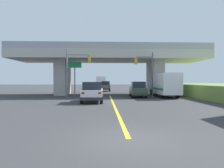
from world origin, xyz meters
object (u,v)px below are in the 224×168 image
suv_crossing (138,89)px  traffic_signal_farside (75,67)px  sedan_oncoming (105,86)px  highway_sign (75,69)px  box_truck (165,85)px  semi_truck_distant (101,82)px  suv_lead (93,92)px  traffic_signal_nearside (147,69)px

suv_crossing → traffic_signal_farside: bearing=-173.8°
sedan_oncoming → highway_sign: size_ratio=0.88×
suv_crossing → box_truck: box_truck is taller
suv_crossing → semi_truck_distant: (-5.02, 26.65, 0.63)m
suv_lead → box_truck: box_truck is taller
suv_lead → suv_crossing: 7.88m
traffic_signal_nearside → semi_truck_distant: bearing=103.2°
box_truck → semi_truck_distant: (-8.61, 26.29, 0.02)m
suv_lead → traffic_signal_farside: bearing=115.7°
traffic_signal_farside → sedan_oncoming: bearing=75.7°
suv_lead → traffic_signal_farside: 6.44m
box_truck → semi_truck_distant: bearing=108.1°
box_truck → semi_truck_distant: size_ratio=1.06×
suv_lead → sedan_oncoming: (1.51, 20.97, -0.00)m
sedan_oncoming → suv_crossing: bearing=-75.3°
sedan_oncoming → traffic_signal_farside: size_ratio=0.71×
suv_lead → sedan_oncoming: size_ratio=1.07×
suv_lead → traffic_signal_nearside: (6.71, 5.76, 2.66)m
box_truck → sedan_oncoming: size_ratio=1.70×
suv_crossing → traffic_signal_nearside: traffic_signal_nearside is taller
sedan_oncoming → traffic_signal_nearside: (5.20, -15.20, 2.67)m
sedan_oncoming → traffic_signal_nearside: traffic_signal_nearside is taller
traffic_signal_nearside → suv_crossing: bearing=-172.8°
suv_crossing → highway_sign: (-8.37, 2.13, 2.70)m
suv_lead → suv_crossing: size_ratio=1.05×
suv_lead → semi_truck_distant: 32.27m
box_truck → traffic_signal_farside: bearing=-176.2°
traffic_signal_farside → suv_lead: bearing=-64.3°
sedan_oncoming → highway_sign: 14.18m
traffic_signal_farside → highway_sign: traffic_signal_farside is taller
suv_crossing → sedan_oncoming: size_ratio=1.02×
highway_sign → sedan_oncoming: bearing=71.8°
traffic_signal_nearside → highway_sign: bearing=168.3°
traffic_signal_nearside → highway_sign: traffic_signal_nearside is taller
sedan_oncoming → traffic_signal_farside: bearing=-104.3°
suv_crossing → traffic_signal_nearside: size_ratio=0.77×
semi_truck_distant → traffic_signal_nearside: bearing=-76.8°
suv_crossing → highway_sign: highway_sign is taller
suv_lead → highway_sign: 8.67m
semi_truck_distant → box_truck: bearing=-71.9°
suv_lead → box_truck: (9.12, 5.97, 0.61)m
traffic_signal_nearside → semi_truck_distant: (-6.20, 26.50, -2.03)m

